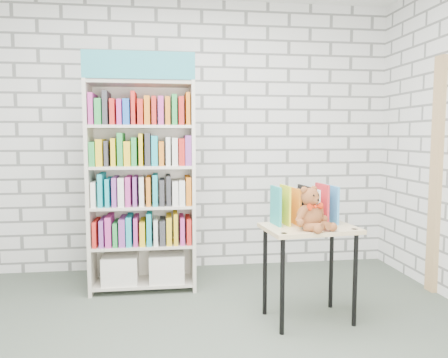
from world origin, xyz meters
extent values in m
cube|color=silver|center=(0.00, 2.00, 1.40)|extent=(4.50, 0.02, 2.80)
cube|color=silver|center=(0.00, -2.00, 1.40)|extent=(4.50, 0.02, 2.80)
cube|color=beige|center=(-0.82, 1.35, 0.94)|extent=(0.03, 0.37, 1.88)
cube|color=beige|center=(0.09, 1.35, 0.94)|extent=(0.03, 0.37, 1.88)
cube|color=beige|center=(-0.37, 1.52, 0.94)|extent=(0.94, 0.02, 1.88)
cube|color=teal|center=(-0.37, 1.18, 2.00)|extent=(0.94, 0.02, 0.23)
cube|color=beige|center=(-0.37, 1.35, 0.06)|extent=(0.88, 0.35, 0.03)
cube|color=beige|center=(-0.37, 1.35, 0.42)|extent=(0.88, 0.35, 0.03)
cube|color=beige|center=(-0.37, 1.35, 0.77)|extent=(0.88, 0.35, 0.03)
cube|color=beige|center=(-0.37, 1.35, 1.13)|extent=(0.88, 0.35, 0.03)
cube|color=beige|center=(-0.37, 1.35, 1.49)|extent=(0.88, 0.35, 0.03)
cube|color=beige|center=(-0.37, 1.35, 1.86)|extent=(0.88, 0.35, 0.03)
cube|color=silver|center=(-0.58, 1.35, 0.20)|extent=(0.31, 0.31, 0.25)
cube|color=silver|center=(-0.16, 1.35, 0.20)|extent=(0.31, 0.31, 0.25)
cube|color=green|center=(-0.37, 1.34, 0.56)|extent=(0.88, 0.31, 0.25)
cube|color=orange|center=(-0.37, 1.34, 0.91)|extent=(0.88, 0.31, 0.25)
cube|color=#BF338C|center=(-0.37, 1.34, 1.27)|extent=(0.88, 0.31, 0.25)
cube|color=#19A5B2|center=(-0.37, 1.34, 1.63)|extent=(0.88, 0.31, 0.25)
cube|color=tan|center=(0.91, 0.49, 0.71)|extent=(0.72, 0.54, 0.03)
cylinder|color=black|center=(0.65, 0.28, 0.35)|extent=(0.03, 0.03, 0.70)
cylinder|color=black|center=(0.61, 0.64, 0.35)|extent=(0.03, 0.03, 0.70)
cylinder|color=black|center=(1.22, 0.34, 0.35)|extent=(0.03, 0.03, 0.70)
cylinder|color=black|center=(1.17, 0.70, 0.35)|extent=(0.03, 0.03, 0.70)
cylinder|color=black|center=(0.66, 0.29, 0.72)|extent=(0.05, 0.05, 0.01)
cylinder|color=black|center=(1.20, 0.35, 0.72)|extent=(0.05, 0.05, 0.01)
cube|color=teal|center=(0.67, 0.57, 0.87)|extent=(0.04, 0.21, 0.28)
cube|color=yellow|center=(0.75, 0.58, 0.87)|extent=(0.04, 0.21, 0.28)
cube|color=orange|center=(0.82, 0.59, 0.87)|extent=(0.04, 0.21, 0.28)
cube|color=black|center=(0.90, 0.60, 0.87)|extent=(0.04, 0.21, 0.28)
cube|color=white|center=(0.97, 0.61, 0.87)|extent=(0.04, 0.21, 0.28)
cube|color=red|center=(1.05, 0.62, 0.87)|extent=(0.04, 0.21, 0.28)
cube|color=#388FD4|center=(1.13, 0.62, 0.87)|extent=(0.04, 0.21, 0.28)
ellipsoid|color=brown|center=(0.88, 0.40, 0.82)|extent=(0.19, 0.16, 0.19)
sphere|color=brown|center=(0.88, 0.40, 0.96)|extent=(0.13, 0.13, 0.13)
sphere|color=brown|center=(0.83, 0.39, 1.02)|extent=(0.05, 0.05, 0.05)
sphere|color=brown|center=(0.92, 0.43, 1.02)|extent=(0.05, 0.05, 0.05)
sphere|color=brown|center=(0.90, 0.35, 0.95)|extent=(0.05, 0.05, 0.05)
sphere|color=black|center=(0.88, 0.34, 0.98)|extent=(0.02, 0.02, 0.02)
sphere|color=black|center=(0.93, 0.36, 0.98)|extent=(0.02, 0.02, 0.02)
sphere|color=black|center=(0.92, 0.33, 0.95)|extent=(0.02, 0.02, 0.02)
cylinder|color=brown|center=(0.80, 0.34, 0.85)|extent=(0.11, 0.07, 0.13)
cylinder|color=brown|center=(0.97, 0.43, 0.85)|extent=(0.09, 0.10, 0.13)
sphere|color=brown|center=(0.79, 0.32, 0.79)|extent=(0.05, 0.05, 0.05)
sphere|color=brown|center=(1.00, 0.43, 0.79)|extent=(0.05, 0.05, 0.05)
cylinder|color=brown|center=(0.87, 0.29, 0.76)|extent=(0.14, 0.14, 0.07)
cylinder|color=brown|center=(0.97, 0.34, 0.76)|extent=(0.08, 0.15, 0.07)
sphere|color=brown|center=(0.88, 0.23, 0.76)|extent=(0.06, 0.06, 0.06)
sphere|color=brown|center=(1.02, 0.30, 0.76)|extent=(0.06, 0.06, 0.06)
cone|color=red|center=(0.88, 0.34, 0.90)|extent=(0.07, 0.07, 0.05)
cone|color=red|center=(0.93, 0.37, 0.90)|extent=(0.07, 0.07, 0.05)
sphere|color=red|center=(0.90, 0.35, 0.90)|extent=(0.03, 0.03, 0.03)
cube|color=tan|center=(2.23, 0.95, 1.05)|extent=(0.05, 0.12, 2.10)
camera|label=1|loc=(-0.16, -2.62, 1.40)|focal=35.00mm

